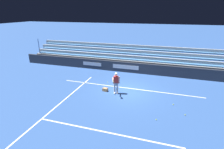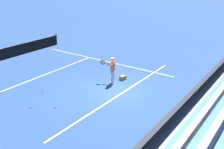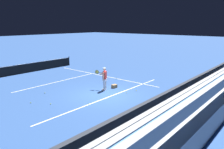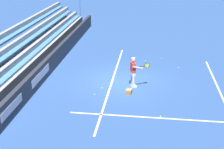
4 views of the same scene
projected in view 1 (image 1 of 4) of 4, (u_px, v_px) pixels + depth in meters
name	position (u px, v px, depth m)	size (l,w,h in m)	color
ground_plane	(127.00, 91.00, 14.45)	(160.00, 160.00, 0.00)	#2D5193
court_baseline_white	(128.00, 88.00, 14.90)	(12.00, 0.10, 0.01)	white
court_sideline_white	(56.00, 107.00, 12.02)	(0.10, 12.00, 0.01)	white
court_service_line_white	(105.00, 132.00, 9.52)	(8.22, 0.10, 0.01)	white
back_wall_sponsor_board	(137.00, 68.00, 18.33)	(27.39, 0.25, 1.10)	#2D333D
bleacher_stand	(140.00, 62.00, 19.90)	(26.02, 2.40, 2.95)	#9EA3A8
tennis_player	(116.00, 83.00, 13.67)	(0.58, 1.07, 1.71)	silver
ball_box_cardboard	(105.00, 90.00, 14.34)	(0.40, 0.30, 0.26)	#A87F51
tennis_ball_near_player	(156.00, 119.00, 10.56)	(0.07, 0.07, 0.07)	#CCE533
tennis_ball_far_right	(185.00, 115.00, 11.03)	(0.07, 0.07, 0.07)	#CCE533
tennis_ball_far_left	(70.00, 96.00, 13.54)	(0.07, 0.07, 0.07)	#CCE533
tennis_ball_stray_back	(116.00, 84.00, 15.61)	(0.07, 0.07, 0.07)	#CCE533
tennis_ball_toward_net	(153.00, 91.00, 14.30)	(0.07, 0.07, 0.07)	#CCE533
tennis_ball_on_baseline	(108.00, 82.00, 16.10)	(0.07, 0.07, 0.07)	#CCE533
tennis_ball_midcourt	(173.00, 105.00, 12.24)	(0.07, 0.07, 0.07)	#CCE533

